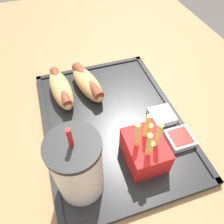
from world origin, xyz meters
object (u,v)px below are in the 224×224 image
soda_cup (78,167)px  sauce_cup_mayo (162,115)px  hot_dog_far (61,89)px  sauce_cup_ketchup (180,138)px  fries_carton (145,150)px  hot_dog_near (87,83)px

soda_cup → sauce_cup_mayo: soda_cup is taller
hot_dog_far → sauce_cup_ketchup: hot_dog_far is taller
soda_cup → fries_carton: (0.02, -0.13, -0.04)m
sauce_cup_mayo → soda_cup: bearing=114.9°
sauce_cup_mayo → sauce_cup_ketchup: (-0.07, -0.01, 0.00)m
sauce_cup_mayo → hot_dog_near: bearing=44.3°
hot_dog_far → hot_dog_near: (0.00, -0.07, 0.00)m
hot_dog_near → sauce_cup_mayo: size_ratio=2.86×
fries_carton → sauce_cup_ketchup: bearing=-81.0°
sauce_cup_ketchup → soda_cup: bearing=97.7°
hot_dog_near → fries_carton: size_ratio=1.30×
soda_cup → sauce_cup_ketchup: soda_cup is taller
fries_carton → sauce_cup_mayo: 0.12m
soda_cup → hot_dog_near: soda_cup is taller
soda_cup → sauce_cup_mayo: (0.10, -0.21, -0.06)m
sauce_cup_ketchup → hot_dog_far: bearing=45.4°
soda_cup → sauce_cup_mayo: 0.24m
hot_dog_far → sauce_cup_mayo: hot_dog_far is taller
sauce_cup_ketchup → sauce_cup_mayo: bearing=6.4°
soda_cup → hot_dog_near: 0.25m
fries_carton → sauce_cup_mayo: fries_carton is taller
hot_dog_near → sauce_cup_ketchup: hot_dog_near is taller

